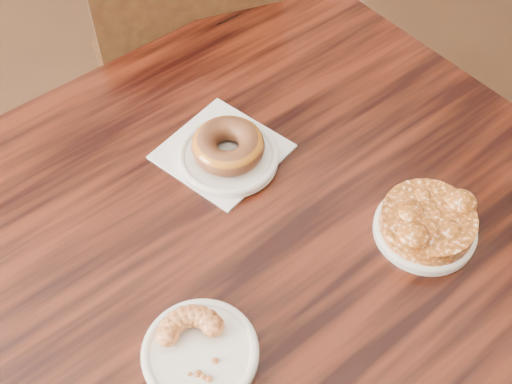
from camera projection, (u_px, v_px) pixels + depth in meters
name	position (u px, v px, depth m)	size (l,w,h in m)	color
floor	(211.00, 332.00, 1.65)	(5.00, 5.00, 0.00)	black
cafe_table	(274.00, 351.00, 1.22)	(0.99, 0.99, 0.75)	black
chair_far	(183.00, 76.00, 1.58)	(0.42, 0.42, 0.90)	black
napkin	(222.00, 152.00, 1.03)	(0.17, 0.17, 0.00)	white
plate_donut	(229.00, 157.00, 1.01)	(0.16, 0.16, 0.01)	white
plate_cruller	(200.00, 353.00, 0.82)	(0.15, 0.15, 0.01)	white
plate_fritter	(425.00, 230.00, 0.93)	(0.15, 0.15, 0.01)	white
glazed_donut	(228.00, 146.00, 0.99)	(0.11, 0.11, 0.04)	#955E15
apple_fritter	(429.00, 219.00, 0.91)	(0.18, 0.18, 0.04)	#482107
cruller_fragment	(199.00, 347.00, 0.80)	(0.10, 0.10, 0.03)	#662F14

